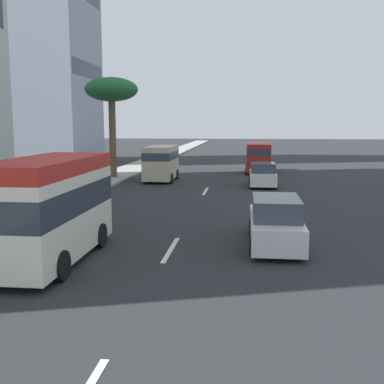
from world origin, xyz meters
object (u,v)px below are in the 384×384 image
Objects in this scene: minibus_third at (49,206)px; car_fourth at (275,223)px; van_lead at (258,156)px; palm_tree at (112,92)px; car_fifth at (263,175)px; van_second at (161,161)px.

minibus_third is 7.59m from car_fourth.
van_lead is 28.52m from minibus_third.
car_fifth is at bearing -105.52° from palm_tree.
minibus_third is 19.90m from car_fifth.
minibus_third reaches higher than van_second.
van_second is at bearing 133.27° from van_lead.
minibus_third is 1.46× the size of car_fifth.
van_lead is at bearing -0.03° from car_fourth.
car_fifth is (-2.22, -7.39, -0.71)m from van_second.
van_second is 6.52m from palm_tree.
minibus_third reaches higher than car_fifth.
van_second is 7.75m from car_fifth.
van_lead is at bearing -62.10° from palm_tree.
car_fifth is at bearing -179.37° from van_lead.
car_fifth is 13.11m from palm_tree.
palm_tree reaches higher than minibus_third.
van_second reaches higher than van_lead.
car_fifth is (18.56, -7.13, -0.99)m from minibus_third.
car_fifth is (-9.08, -0.10, -0.69)m from van_lead.
van_second is (-6.86, 7.29, 0.02)m from van_lead.
van_lead is 9.11m from car_fifth.
palm_tree is (-5.94, 11.22, 5.14)m from van_lead.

